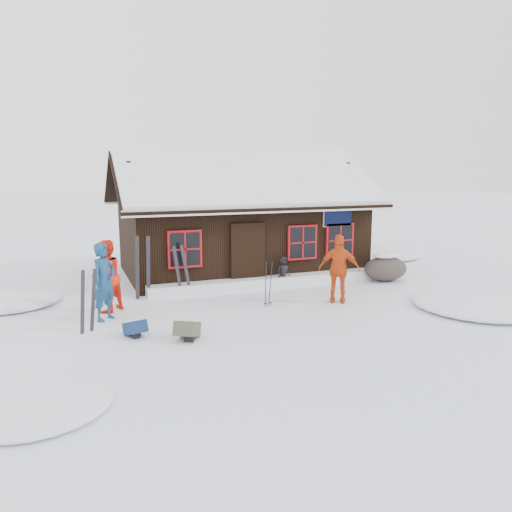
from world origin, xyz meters
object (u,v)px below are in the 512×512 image
object	(u,v)px
skier_crouched	(283,271)
boulder	(386,268)
ski_poles	(268,285)
skier_orange_right	(339,269)
backpack_blue	(135,330)
skier_orange_left	(106,276)
ski_pair_left	(88,302)
skier_teal	(104,282)
backpack_olive	(187,332)

from	to	relation	value
skier_crouched	boulder	distance (m)	3.57
ski_poles	skier_orange_right	bearing A→B (deg)	-11.54
skier_orange_right	skier_crouched	bearing A→B (deg)	-43.97
backpack_blue	skier_orange_right	bearing A→B (deg)	-6.62
skier_orange_left	ski_pair_left	size ratio (longest dim) A/B	1.26
skier_teal	ski_poles	size ratio (longest dim) A/B	1.53
ski_poles	backpack_olive	distance (m)	3.33
skier_crouched	boulder	bearing A→B (deg)	-25.80
boulder	ski_pair_left	bearing A→B (deg)	-167.83
skier_crouched	skier_teal	bearing A→B (deg)	179.52
skier_teal	ski_pair_left	xyz separation A→B (m)	(-0.43, -0.84, -0.26)
skier_teal	backpack_blue	xyz separation A→B (m)	(0.51, -1.57, -0.83)
skier_orange_left	boulder	size ratio (longest dim) A/B	1.27
skier_crouched	ski_pair_left	xyz separation A→B (m)	(-6.04, -2.57, 0.22)
skier_teal	skier_orange_right	bearing A→B (deg)	-51.57
skier_teal	backpack_olive	distance (m)	2.80
skier_teal	skier_orange_right	size ratio (longest dim) A/B	1.01
backpack_blue	skier_crouched	bearing A→B (deg)	17.49
skier_crouched	backpack_blue	xyz separation A→B (m)	(-5.09, -3.30, -0.34)
boulder	backpack_blue	size ratio (longest dim) A/B	2.87
boulder	ski_poles	distance (m)	5.11
skier_crouched	ski_pair_left	bearing A→B (deg)	-174.57
ski_poles	ski_pair_left	bearing A→B (deg)	-173.15
skier_orange_left	ski_pair_left	world-z (taller)	skier_orange_left
backpack_blue	backpack_olive	distance (m)	1.21
ski_pair_left	ski_poles	bearing A→B (deg)	-12.45
skier_teal	backpack_blue	bearing A→B (deg)	-117.17
boulder	ski_pair_left	world-z (taller)	ski_pair_left
ski_pair_left	skier_teal	bearing A→B (deg)	43.52
skier_orange_right	boulder	world-z (taller)	skier_orange_right
boulder	backpack_blue	distance (m)	9.07
skier_crouched	skier_orange_left	bearing A→B (deg)	172.57
skier_teal	skier_orange_left	world-z (taller)	skier_teal
backpack_blue	backpack_olive	size ratio (longest dim) A/B	0.87
ski_pair_left	backpack_olive	world-z (taller)	ski_pair_left
ski_pair_left	backpack_olive	distance (m)	2.46
skier_orange_right	skier_orange_left	bearing A→B (deg)	18.45
backpack_olive	skier_orange_left	bearing A→B (deg)	147.60
ski_pair_left	ski_poles	size ratio (longest dim) A/B	1.19
boulder	backpack_olive	size ratio (longest dim) A/B	2.49
skier_orange_right	ski_poles	size ratio (longest dim) A/B	1.52
skier_orange_left	ski_poles	world-z (taller)	skier_orange_left
skier_teal	boulder	distance (m)	9.24
skier_orange_right	backpack_blue	xyz separation A→B (m)	(-5.72, -0.89, -0.82)
ski_poles	skier_teal	bearing A→B (deg)	176.27
skier_orange_right	boulder	size ratio (longest dim) A/B	1.29
skier_teal	backpack_olive	size ratio (longest dim) A/B	3.22
backpack_olive	ski_poles	bearing A→B (deg)	66.18
skier_orange_right	backpack_olive	distance (m)	4.97
skier_teal	ski_pair_left	distance (m)	0.98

